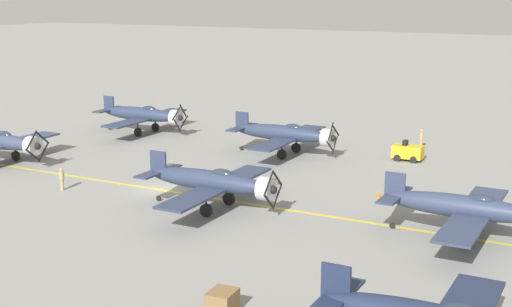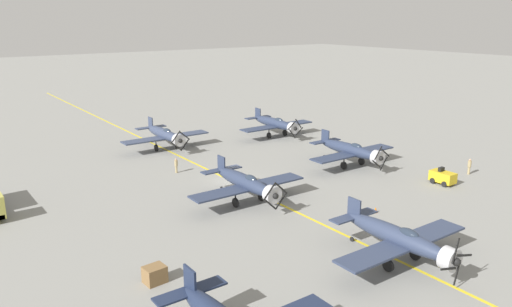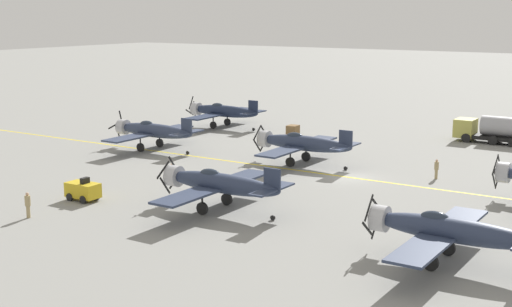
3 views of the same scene
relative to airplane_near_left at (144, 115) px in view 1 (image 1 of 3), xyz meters
The scene contains 11 objects.
ground_plane 21.87m from the airplane_near_left, 40.11° to the left, with size 400.00×400.00×0.00m, color gray.
taxiway_stripe 21.87m from the airplane_near_left, 40.11° to the left, with size 0.30×160.00×0.01m, color yellow.
airplane_near_left is the anchor object (origin of this frame).
airplane_mid_left 17.42m from the airplane_near_left, 83.23° to the left, with size 12.00×9.98×3.65m.
airplane_far_center 40.27m from the airplane_near_left, 64.96° to the left, with size 12.00×9.98×3.76m.
airplane_mid_center 27.61m from the airplane_near_left, 46.36° to the left, with size 12.00×9.98×3.65m.
tow_tractor 27.66m from the airplane_near_left, 92.53° to the left, with size 1.57×2.60×1.79m.
ground_crew_walking 21.53m from the airplane_near_left, 20.19° to the left, with size 0.37×0.37×1.71m.
ground_crew_inspecting 28.13m from the airplane_near_left, 103.62° to the left, with size 0.40×0.40×1.82m.
supply_crate_by_tanker 43.39m from the airplane_near_left, 41.36° to the left, with size 1.41×1.17×1.17m, color brown.
traffic_cone 30.96m from the airplane_near_left, 69.43° to the left, with size 0.36×0.36×0.55m, color orange.
Camera 1 is at (42.13, 30.28, 14.77)m, focal length 50.00 mm.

